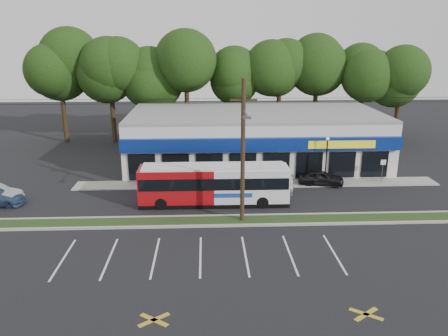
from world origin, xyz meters
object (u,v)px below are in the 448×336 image
sign_post (383,167)px  utility_pole (241,148)px  metrobus (214,184)px  pedestrian_a (290,186)px  lamp_post (327,155)px  car_dark (321,178)px  pedestrian_b (271,180)px

sign_post → utility_pole: bearing=-149.9°
metrobus → pedestrian_a: (6.25, 1.50, -0.83)m
lamp_post → sign_post: bearing=-2.6°
sign_post → car_dark: (-5.45, -0.07, -0.89)m
pedestrian_a → pedestrian_b: pedestrian_b is taller
car_dark → lamp_post: bearing=-45.7°
car_dark → pedestrian_a: 4.07m
pedestrian_b → utility_pole: bearing=90.2°
metrobus → pedestrian_a: metrobus is taller
metrobus → pedestrian_b: (4.87, 2.95, -0.78)m
utility_pole → pedestrian_b: (3.14, 6.52, -4.55)m
utility_pole → pedestrian_b: 8.55m
pedestrian_b → sign_post: bearing=-147.7°
metrobus → car_dark: 10.32m
utility_pole → sign_post: (13.17, 7.65, -3.86)m
utility_pole → car_dark: bearing=44.4°
car_dark → pedestrian_b: 4.71m
lamp_post → car_dark: lamp_post is taller
utility_pole → sign_post: utility_pole is taller
metrobus → utility_pole: bearing=-63.8°
lamp_post → pedestrian_b: lamp_post is taller
lamp_post → metrobus: bearing=-156.5°
sign_post → pedestrian_a: size_ratio=1.37×
lamp_post → sign_post: (5.00, -0.23, -1.12)m
metrobus → car_dark: metrobus is taller
lamp_post → pedestrian_a: 4.96m
pedestrian_a → sign_post: bearing=-177.3°
pedestrian_b → lamp_post: bearing=-139.1°
lamp_post → metrobus: (-9.91, -4.30, -1.03)m
pedestrian_a → pedestrian_b: 2.00m
lamp_post → car_dark: size_ratio=1.08×
metrobus → pedestrian_a: bearing=13.7°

